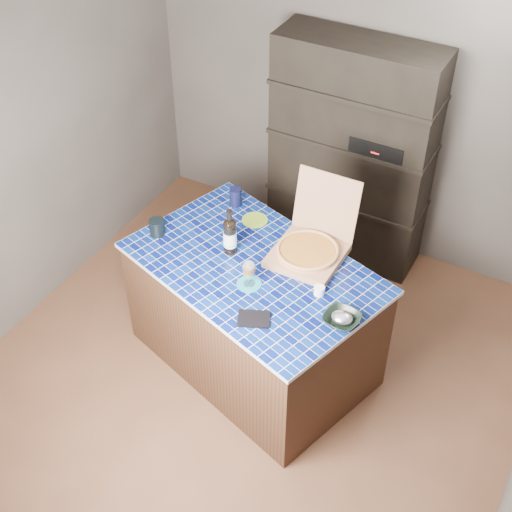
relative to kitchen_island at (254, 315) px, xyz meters
The scene contains 14 objects.
room 0.83m from the kitchen_island, 64.31° to the right, with size 3.50×3.50×3.50m.
shelving_unit 1.50m from the kitchen_island, 87.72° to the left, with size 1.20×0.41×1.80m.
kitchen_island is the anchor object (origin of this frame).
pizza_box 0.62m from the kitchen_island, 44.96° to the left, with size 0.43×0.52×0.47m.
mead_bottle 0.60m from the kitchen_island, 164.70° to the left, with size 0.09×0.09×0.33m.
teal_trivet 0.47m from the kitchen_island, 71.03° to the right, with size 0.15×0.15×0.01m, color teal.
wine_glass 0.58m from the kitchen_island, 71.03° to the right, with size 0.08×0.08×0.18m.
tumbler 0.86m from the kitchen_island, behind, with size 0.10×0.10×0.11m, color black.
dvd_case 0.64m from the kitchen_island, 61.11° to the right, with size 0.13×0.19×0.01m, color black.
bowl 0.84m from the kitchen_island, 15.05° to the right, with size 0.21×0.21×0.05m, color black.
foil_contents 0.84m from the kitchen_island, 15.05° to the right, with size 0.13×0.11×0.06m, color silver.
white_jar 0.65m from the kitchen_island, ahead, with size 0.07×0.07×0.06m, color white.
navy_cup 0.82m from the kitchen_island, 129.81° to the left, with size 0.08×0.08×0.13m, color black.
green_trivet 0.64m from the kitchen_island, 118.00° to the left, with size 0.18×0.18×0.01m, color #7DA523.
Camera 1 is at (1.56, -2.80, 3.82)m, focal length 50.00 mm.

